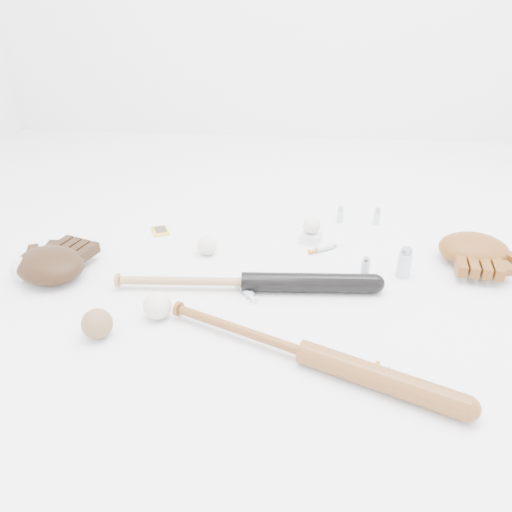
# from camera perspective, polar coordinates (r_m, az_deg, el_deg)

# --- Properties ---
(bat_dark) EXTENTS (0.82, 0.11, 0.06)m
(bat_dark) POSITION_cam_1_polar(r_m,az_deg,el_deg) (1.48, -1.30, -2.98)
(bat_dark) COLOR black
(bat_dark) RESTS_ON ground
(bat_wood) EXTENTS (0.76, 0.37, 0.06)m
(bat_wood) POSITION_cam_1_polar(r_m,az_deg,el_deg) (1.24, 5.49, -10.88)
(bat_wood) COLOR brown
(bat_wood) RESTS_ON ground
(glove_dark) EXTENTS (0.33, 0.33, 0.09)m
(glove_dark) POSITION_cam_1_polar(r_m,az_deg,el_deg) (1.66, -22.49, -0.91)
(glove_dark) COLOR black
(glove_dark) RESTS_ON ground
(glove_tan) EXTENTS (0.29, 0.29, 0.09)m
(glove_tan) POSITION_cam_1_polar(r_m,az_deg,el_deg) (1.76, 23.62, 0.71)
(glove_tan) COLOR brown
(glove_tan) RESTS_ON ground
(trading_card) EXTENTS (0.09, 0.10, 0.00)m
(trading_card) POSITION_cam_1_polar(r_m,az_deg,el_deg) (1.85, -10.93, 2.81)
(trading_card) COLOR gold
(trading_card) RESTS_ON ground
(pedestal) EXTENTS (0.08, 0.08, 0.03)m
(pedestal) POSITION_cam_1_polar(r_m,az_deg,el_deg) (1.76, 6.31, 2.14)
(pedestal) COLOR white
(pedestal) RESTS_ON ground
(baseball_on_pedestal) EXTENTS (0.06, 0.06, 0.06)m
(baseball_on_pedestal) POSITION_cam_1_polar(r_m,az_deg,el_deg) (1.74, 6.39, 3.52)
(baseball_on_pedestal) COLOR silver
(baseball_on_pedestal) RESTS_ON pedestal
(baseball_left) EXTENTS (0.08, 0.08, 0.08)m
(baseball_left) POSITION_cam_1_polar(r_m,az_deg,el_deg) (1.68, -24.95, -1.35)
(baseball_left) COLOR silver
(baseball_left) RESTS_ON ground
(baseball_upper) EXTENTS (0.07, 0.07, 0.07)m
(baseball_upper) POSITION_cam_1_polar(r_m,az_deg,el_deg) (1.67, -5.61, 1.21)
(baseball_upper) COLOR silver
(baseball_upper) RESTS_ON ground
(baseball_mid) EXTENTS (0.08, 0.08, 0.08)m
(baseball_mid) POSITION_cam_1_polar(r_m,az_deg,el_deg) (1.40, -11.21, -5.57)
(baseball_mid) COLOR silver
(baseball_mid) RESTS_ON ground
(baseball_aged) EXTENTS (0.08, 0.08, 0.08)m
(baseball_aged) POSITION_cam_1_polar(r_m,az_deg,el_deg) (1.37, -17.71, -7.39)
(baseball_aged) COLOR brown
(baseball_aged) RESTS_ON ground
(syringe_1) EXTENTS (0.12, 0.15, 0.02)m
(syringe_1) POSITION_cam_1_polar(r_m,az_deg,el_deg) (1.49, -1.43, -3.84)
(syringe_1) COLOR #ADBCC6
(syringe_1) RESTS_ON ground
(syringe_2) EXTENTS (0.14, 0.10, 0.02)m
(syringe_2) POSITION_cam_1_polar(r_m,az_deg,el_deg) (1.71, 7.88, 0.88)
(syringe_2) COLOR #ADBCC6
(syringe_2) RESTS_ON ground
(syringe_3) EXTENTS (0.13, 0.13, 0.02)m
(syringe_3) POSITION_cam_1_polar(r_m,az_deg,el_deg) (1.24, 16.04, -13.42)
(syringe_3) COLOR #ADBCC6
(syringe_3) RESTS_ON ground
(syringe_4) EXTENTS (0.14, 0.04, 0.02)m
(syringe_4) POSITION_cam_1_polar(r_m,az_deg,el_deg) (1.89, 22.32, 1.70)
(syringe_4) COLOR #ADBCC6
(syringe_4) RESTS_ON ground
(vial_0) EXTENTS (0.02, 0.02, 0.06)m
(vial_0) POSITION_cam_1_polar(r_m,az_deg,el_deg) (1.90, 9.61, 4.67)
(vial_0) COLOR silver
(vial_0) RESTS_ON ground
(vial_1) EXTENTS (0.02, 0.02, 0.06)m
(vial_1) POSITION_cam_1_polar(r_m,az_deg,el_deg) (1.92, 13.64, 4.45)
(vial_1) COLOR silver
(vial_1) RESTS_ON ground
(vial_2) EXTENTS (0.03, 0.03, 0.07)m
(vial_2) POSITION_cam_1_polar(r_m,az_deg,el_deg) (1.58, 12.39, -1.30)
(vial_2) COLOR silver
(vial_2) RESTS_ON ground
(vial_3) EXTENTS (0.04, 0.04, 0.10)m
(vial_3) POSITION_cam_1_polar(r_m,az_deg,el_deg) (1.60, 16.60, -0.72)
(vial_3) COLOR silver
(vial_3) RESTS_ON ground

